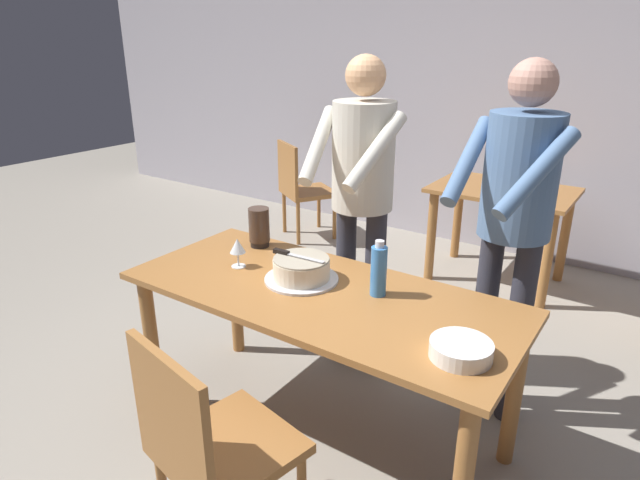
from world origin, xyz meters
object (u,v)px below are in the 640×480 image
Objects in this scene: chair_near_side at (209,444)px; hurricane_lamp at (259,227)px; person_standing_beside at (515,209)px; background_chair_0 at (301,186)px; cake_on_platter at (301,270)px; main_dining_table at (319,313)px; person_cutting_cake at (362,185)px; plate_stack at (461,350)px; water_bottle at (379,270)px; background_table at (501,209)px; wine_glass_near at (238,247)px; cake_knife at (288,254)px.

hurricane_lamp is at bearing 121.70° from chair_near_side.
person_standing_beside reaches higher than hurricane_lamp.
person_standing_beside is 2.80m from background_chair_0.
cake_on_platter is 0.20× the size of person_standing_beside.
chair_near_side is at bearing -58.96° from background_chair_0.
person_cutting_cake reaches higher than main_dining_table.
water_bottle is at bearing 150.79° from plate_stack.
background_chair_0 is (-1.81, -0.08, -0.09)m from background_table.
cake_on_platter reaches higher than plate_stack.
wine_glass_near is 0.28m from hurricane_lamp.
person_cutting_cake is at bearing 91.43° from cake_on_platter.
background_chair_0 is (-1.52, 1.52, -0.58)m from person_cutting_cake.
plate_stack reaches higher than background_table.
chair_near_side is 2.96m from background_table.
background_table is (0.35, 2.16, -0.29)m from cake_knife.
plate_stack is (0.71, -0.15, 0.14)m from main_dining_table.
wine_glass_near reaches higher than plate_stack.
person_cutting_cake is 2.23m from background_chair_0.
cake_knife is at bearing -31.38° from hurricane_lamp.
hurricane_lamp is at bearing -110.16° from background_table.
wine_glass_near is at bearing -179.28° from main_dining_table.
main_dining_table is 0.21m from cake_on_platter.
main_dining_table is 0.77m from chair_near_side.
chair_near_side reaches higher than cake_knife.
cake_on_platter is at bearing 166.81° from plate_stack.
background_chair_0 is at bearing 119.34° from wine_glass_near.
background_chair_0 is (-2.37, 2.27, -0.29)m from plate_stack.
background_chair_0 is at bearing 133.40° from water_bottle.
background_chair_0 is at bearing 125.19° from cake_knife.
chair_near_side is (-0.64, -0.61, -0.29)m from plate_stack.
hurricane_lamp reaches higher than background_chair_0.
background_table is (0.27, 2.15, -0.22)m from cake_on_platter.
chair_near_side is (0.54, -0.75, -0.36)m from wine_glass_near.
person_cutting_cake is at bearing -177.76° from person_standing_beside.
person_cutting_cake reaches higher than water_bottle.
plate_stack is at bearing -76.65° from background_table.
plate_stack is at bearing -43.77° from background_chair_0.
person_cutting_cake is (0.42, 0.33, 0.22)m from hurricane_lamp.
person_standing_beside is at bearing -33.04° from background_chair_0.
hurricane_lamp reaches higher than main_dining_table.
cake_knife is at bearing -95.96° from person_cutting_cake.
chair_near_side is at bearing -58.30° from hurricane_lamp.
water_bottle is (0.70, 0.12, 0.01)m from wine_glass_near.
cake_knife is 0.60m from person_cutting_cake.
wine_glass_near is 0.99m from chair_near_side.
cake_on_platter is 0.49m from hurricane_lamp.
person_cutting_cake reaches higher than wine_glass_near.
wine_glass_near is at bearing 172.89° from plate_stack.
background_table is (0.15, 2.20, -0.06)m from main_dining_table.
person_cutting_cake is (0.06, 0.55, 0.21)m from cake_knife.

